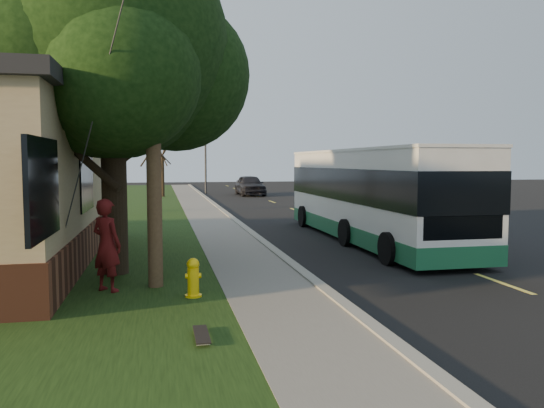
# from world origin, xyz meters

# --- Properties ---
(ground) EXTENTS (120.00, 120.00, 0.00)m
(ground) POSITION_xyz_m (0.00, 0.00, 0.00)
(ground) COLOR black
(ground) RESTS_ON ground
(road) EXTENTS (8.00, 80.00, 0.01)m
(road) POSITION_xyz_m (4.00, 10.00, 0.01)
(road) COLOR black
(road) RESTS_ON ground
(curb) EXTENTS (0.25, 80.00, 0.12)m
(curb) POSITION_xyz_m (0.00, 10.00, 0.06)
(curb) COLOR gray
(curb) RESTS_ON ground
(sidewalk) EXTENTS (2.00, 80.00, 0.08)m
(sidewalk) POSITION_xyz_m (-1.00, 10.00, 0.04)
(sidewalk) COLOR slate
(sidewalk) RESTS_ON ground
(grass_verge) EXTENTS (5.00, 80.00, 0.07)m
(grass_verge) POSITION_xyz_m (-4.50, 10.00, 0.04)
(grass_verge) COLOR black
(grass_verge) RESTS_ON ground
(fire_hydrant) EXTENTS (0.32, 0.32, 0.74)m
(fire_hydrant) POSITION_xyz_m (-2.60, 0.00, 0.43)
(fire_hydrant) COLOR yellow
(fire_hydrant) RESTS_ON grass_verge
(utility_pole) EXTENTS (2.86, 3.21, 9.07)m
(utility_pole) POSITION_xyz_m (-3.31, 0.99, 4.63)
(utility_pole) COLOR #473321
(utility_pole) RESTS_ON ground
(leafy_tree) EXTENTS (6.30, 6.00, 7.80)m
(leafy_tree) POSITION_xyz_m (-4.17, 2.65, 5.17)
(leafy_tree) COLOR black
(leafy_tree) RESTS_ON grass_verge
(bare_tree_near) EXTENTS (1.38, 1.21, 4.31)m
(bare_tree_near) POSITION_xyz_m (-3.50, 18.00, 2.15)
(bare_tree_near) COLOR black
(bare_tree_near) RESTS_ON grass_verge
(bare_tree_far) EXTENTS (1.38, 1.21, 4.03)m
(bare_tree_far) POSITION_xyz_m (-3.00, 30.00, 2.00)
(bare_tree_far) COLOR black
(bare_tree_far) RESTS_ON grass_verge
(traffic_signal) EXTENTS (0.18, 0.22, 5.50)m
(traffic_signal) POSITION_xyz_m (0.50, 34.00, 3.16)
(traffic_signal) COLOR #2D2D30
(traffic_signal) RESTS_ON ground
(transit_bus) EXTENTS (2.57, 11.16, 3.02)m
(transit_bus) POSITION_xyz_m (3.61, 6.47, 1.61)
(transit_bus) COLOR silver
(transit_bus) RESTS_ON ground
(skateboarder) EXTENTS (0.80, 0.76, 1.83)m
(skateboarder) POSITION_xyz_m (-4.23, 0.79, 0.99)
(skateboarder) COLOR #541011
(skateboarder) RESTS_ON grass_verge
(skateboard_main) EXTENTS (0.21, 0.82, 0.08)m
(skateboard_main) POSITION_xyz_m (-2.63, -2.44, 0.13)
(skateboard_main) COLOR black
(skateboard_main) RESTS_ON grass_verge
(dumpster) EXTENTS (1.97, 1.75, 1.46)m
(dumpster) POSITION_xyz_m (-7.68, 8.60, 0.77)
(dumpster) COLOR #13321C
(dumpster) RESTS_ON building_lot
(distant_car) EXTENTS (2.01, 4.78, 1.61)m
(distant_car) POSITION_xyz_m (3.71, 31.10, 0.81)
(distant_car) COLOR black
(distant_car) RESTS_ON ground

